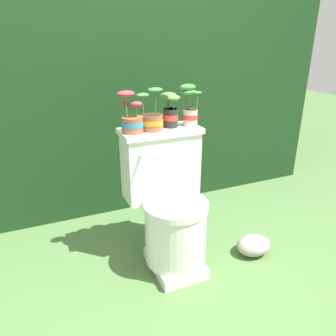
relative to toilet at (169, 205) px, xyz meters
The scene contains 8 objects.
ground_plane 0.40m from the toilet, 138.57° to the right, with size 12.00×12.00×0.00m, color #4C703D.
hedge_backdrop 1.25m from the toilet, 94.64° to the left, with size 3.53×0.89×1.65m.
toilet is the anchor object (origin of this frame).
potted_plant_left 0.55m from the toilet, 146.22° to the left, with size 0.14×0.12×0.23m.
potted_plant_midleft 0.51m from the toilet, 114.99° to the left, with size 0.15×0.13×0.23m.
potted_plant_middle 0.55m from the toilet, 64.70° to the left, with size 0.10×0.11×0.20m.
potted_plant_midright 0.58m from the toilet, 34.44° to the left, with size 0.12×0.09×0.24m.
garden_stone 0.63m from the toilet, 17.41° to the right, with size 0.22×0.18×0.12m.
Camera 1 is at (-0.58, -1.47, 1.31)m, focal length 35.00 mm.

